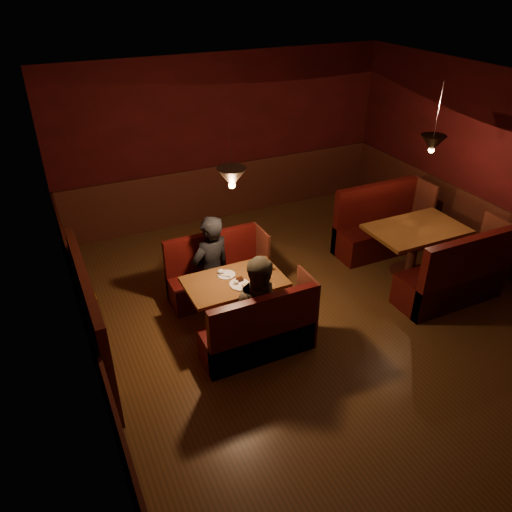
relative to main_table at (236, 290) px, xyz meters
name	(u,v)px	position (x,y,z in m)	size (l,w,h in m)	color
room	(311,252)	(0.87, -0.37, 0.53)	(6.02, 7.02, 2.92)	#4A3217
main_table	(236,290)	(0.00, 0.00, 0.00)	(1.25, 0.76, 0.88)	#502D10
main_bench_far	(217,277)	(0.01, 0.71, -0.22)	(1.38, 0.49, 0.94)	#380605
main_bench_near	(261,335)	(0.01, -0.71, -0.22)	(1.38, 0.49, 0.94)	#380605
second_table	(415,240)	(2.88, -0.02, 0.07)	(1.40, 0.89, 0.79)	#502D10
second_bench_far	(380,230)	(2.91, 0.81, -0.17)	(1.54, 0.58, 1.10)	#380605
second_bench_near	(455,281)	(2.91, -0.86, -0.17)	(1.54, 0.58, 1.10)	#380605
diner_a	(210,250)	(-0.11, 0.58, 0.32)	(0.61, 0.40, 1.67)	black
diner_b	(263,294)	(0.09, -0.62, 0.30)	(0.79, 0.62, 1.63)	#393427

